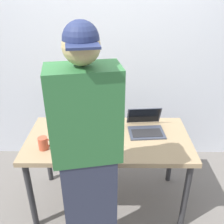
% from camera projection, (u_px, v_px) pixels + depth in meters
% --- Properties ---
extents(ground_plane, '(8.00, 8.00, 0.00)m').
position_uv_depth(ground_plane, '(109.00, 200.00, 2.55)').
color(ground_plane, slate).
rests_on(ground_plane, ground).
extents(desk, '(1.42, 0.72, 0.75)m').
position_uv_depth(desk, '(108.00, 145.00, 2.24)').
color(desk, '#9E8460').
rests_on(desk, ground).
extents(laptop, '(0.34, 0.32, 0.19)m').
position_uv_depth(laptop, '(146.00, 126.00, 2.29)').
color(laptop, '#383D4C').
rests_on(laptop, desk).
extents(beer_bottle_green, '(0.07, 0.07, 0.30)m').
position_uv_depth(beer_bottle_green, '(96.00, 114.00, 2.34)').
color(beer_bottle_green, '#472B14').
rests_on(beer_bottle_green, desk).
extents(beer_bottle_dark, '(0.08, 0.08, 0.32)m').
position_uv_depth(beer_bottle_dark, '(100.00, 117.00, 2.26)').
color(beer_bottle_dark, '#1E5123').
rests_on(beer_bottle_dark, desk).
extents(beer_bottle_amber, '(0.07, 0.07, 0.32)m').
position_uv_depth(beer_bottle_amber, '(87.00, 117.00, 2.28)').
color(beer_bottle_amber, brown).
rests_on(beer_bottle_amber, desk).
extents(person_figure, '(0.45, 0.34, 1.80)m').
position_uv_depth(person_figure, '(88.00, 165.00, 1.63)').
color(person_figure, '#2D3347').
rests_on(person_figure, ground).
extents(coffee_mug, '(0.11, 0.08, 0.11)m').
position_uv_depth(coffee_mug, '(43.00, 143.00, 2.03)').
color(coffee_mug, '#BF4C33').
rests_on(coffee_mug, desk).
extents(back_wall, '(6.00, 0.10, 2.60)m').
position_uv_depth(back_wall, '(110.00, 51.00, 2.72)').
color(back_wall, silver).
rests_on(back_wall, ground).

